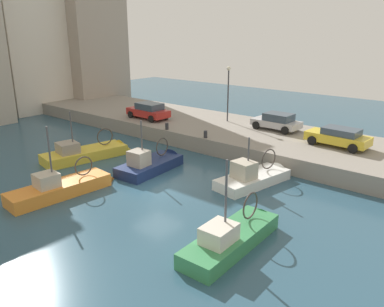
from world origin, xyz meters
TOP-DOWN VIEW (x-y plane):
  - water_surface at (0.00, 0.00)m, footprint 80.00×80.00m
  - quay_wall at (11.50, 0.00)m, footprint 9.00×56.00m
  - fishing_boat_green at (-2.27, -7.05)m, footprint 6.46×1.98m
  - fishing_boat_orange at (-3.92, 3.52)m, footprint 6.71×2.34m
  - fishing_boat_navy at (2.23, 2.49)m, footprint 5.71×2.42m
  - fishing_boat_white at (4.55, -4.16)m, footprint 6.05×2.92m
  - fishing_boat_yellow at (0.94, 7.85)m, footprint 7.07×3.24m
  - parked_car_yellow at (11.51, -6.55)m, footprint 2.19×4.37m
  - parked_car_red at (9.23, 10.04)m, footprint 2.16×4.21m
  - parked_car_silver at (13.04, -0.98)m, footprint 2.13×3.95m
  - mooring_bollard_south at (7.35, 2.00)m, footprint 0.28×0.28m
  - mooring_bollard_mid at (7.35, 6.00)m, footprint 0.28×0.28m
  - quay_streetlamp at (13.00, 3.87)m, footprint 0.36×0.36m
  - waterfront_building_central at (14.76, 27.14)m, footprint 7.56×9.29m
  - waterfront_building_east_mid at (8.25, 28.78)m, footprint 8.39×8.54m

SIDE VIEW (x-z plane):
  - water_surface at x=0.00m, z-range 0.00..0.00m
  - fishing_boat_orange at x=-3.92m, z-range -2.34..2.55m
  - fishing_boat_yellow at x=0.94m, z-range -2.17..2.38m
  - fishing_boat_green at x=-2.27m, z-range -2.36..2.59m
  - fishing_boat_navy at x=2.23m, z-range -2.14..2.37m
  - fishing_boat_white at x=4.55m, z-range -1.82..2.10m
  - quay_wall at x=11.50m, z-range 0.00..1.20m
  - mooring_bollard_south at x=7.35m, z-range 1.20..1.75m
  - mooring_bollard_mid at x=7.35m, z-range 1.20..1.75m
  - parked_car_yellow at x=11.51m, z-range 1.23..2.57m
  - parked_car_silver at x=13.04m, z-range 1.22..2.59m
  - parked_car_red at x=9.23m, z-range 1.21..2.68m
  - quay_streetlamp at x=13.00m, z-range 2.04..6.87m
  - waterfront_building_east_mid at x=8.25m, z-range 0.02..15.39m
  - waterfront_building_central at x=14.76m, z-range 0.02..19.50m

